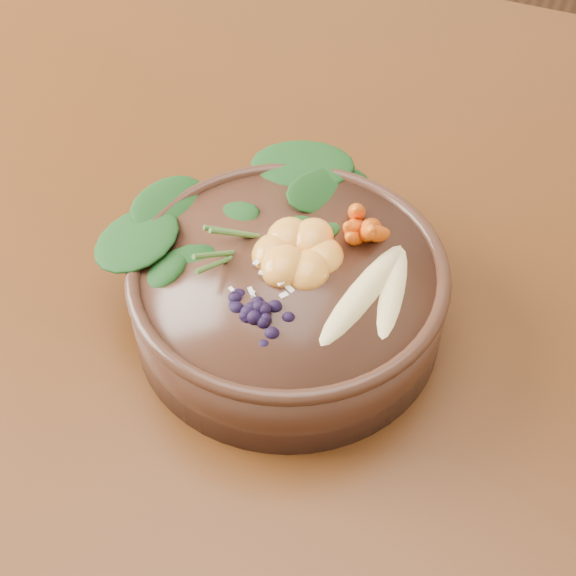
{
  "coord_description": "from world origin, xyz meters",
  "views": [
    {
      "loc": [
        0.27,
        -0.53,
        1.26
      ],
      "look_at": [
        0.1,
        -0.15,
        0.79
      ],
      "focal_mm": 50.0,
      "sensor_mm": 36.0,
      "label": 1
    }
  ],
  "objects_px": {
    "banana_halves": "(379,281)",
    "blueberry_pile": "(263,300)",
    "stoneware_bowl": "(288,296)",
    "kale_heap": "(269,195)",
    "dining_table": "(252,252)",
    "carrot_cluster": "(375,196)",
    "mandarin_cluster": "(298,243)"
  },
  "relations": [
    {
      "from": "kale_heap",
      "to": "banana_halves",
      "type": "distance_m",
      "value": 0.12
    },
    {
      "from": "dining_table",
      "to": "mandarin_cluster",
      "type": "height_order",
      "value": "mandarin_cluster"
    },
    {
      "from": "kale_heap",
      "to": "mandarin_cluster",
      "type": "xyz_separation_m",
      "value": [
        0.04,
        -0.04,
        -0.01
      ]
    },
    {
      "from": "banana_halves",
      "to": "stoneware_bowl",
      "type": "bearing_deg",
      "value": -177.26
    },
    {
      "from": "stoneware_bowl",
      "to": "mandarin_cluster",
      "type": "distance_m",
      "value": 0.05
    },
    {
      "from": "mandarin_cluster",
      "to": "blueberry_pile",
      "type": "bearing_deg",
      "value": -89.91
    },
    {
      "from": "dining_table",
      "to": "blueberry_pile",
      "type": "height_order",
      "value": "blueberry_pile"
    },
    {
      "from": "carrot_cluster",
      "to": "blueberry_pile",
      "type": "xyz_separation_m",
      "value": [
        -0.04,
        -0.12,
        -0.02
      ]
    },
    {
      "from": "dining_table",
      "to": "stoneware_bowl",
      "type": "bearing_deg",
      "value": -54.93
    },
    {
      "from": "kale_heap",
      "to": "blueberry_pile",
      "type": "relative_size",
      "value": 1.42
    },
    {
      "from": "kale_heap",
      "to": "banana_halves",
      "type": "height_order",
      "value": "kale_heap"
    },
    {
      "from": "dining_table",
      "to": "kale_heap",
      "type": "height_order",
      "value": "kale_heap"
    },
    {
      "from": "kale_heap",
      "to": "stoneware_bowl",
      "type": "bearing_deg",
      "value": -53.78
    },
    {
      "from": "banana_halves",
      "to": "blueberry_pile",
      "type": "relative_size",
      "value": 1.23
    },
    {
      "from": "kale_heap",
      "to": "blueberry_pile",
      "type": "xyz_separation_m",
      "value": [
        0.04,
        -0.1,
        -0.0
      ]
    },
    {
      "from": "dining_table",
      "to": "banana_halves",
      "type": "bearing_deg",
      "value": -39.61
    },
    {
      "from": "stoneware_bowl",
      "to": "banana_halves",
      "type": "bearing_deg",
      "value": 2.1
    },
    {
      "from": "dining_table",
      "to": "carrot_cluster",
      "type": "height_order",
      "value": "carrot_cluster"
    },
    {
      "from": "stoneware_bowl",
      "to": "kale_heap",
      "type": "distance_m",
      "value": 0.08
    },
    {
      "from": "dining_table",
      "to": "banana_halves",
      "type": "xyz_separation_m",
      "value": [
        0.17,
        -0.14,
        0.17
      ]
    },
    {
      "from": "kale_heap",
      "to": "carrot_cluster",
      "type": "height_order",
      "value": "carrot_cluster"
    },
    {
      "from": "carrot_cluster",
      "to": "blueberry_pile",
      "type": "distance_m",
      "value": 0.13
    },
    {
      "from": "mandarin_cluster",
      "to": "blueberry_pile",
      "type": "xyz_separation_m",
      "value": [
        0.0,
        -0.07,
        0.0
      ]
    },
    {
      "from": "dining_table",
      "to": "blueberry_pile",
      "type": "distance_m",
      "value": 0.28
    },
    {
      "from": "kale_heap",
      "to": "blueberry_pile",
      "type": "bearing_deg",
      "value": -68.85
    },
    {
      "from": "carrot_cluster",
      "to": "blueberry_pile",
      "type": "relative_size",
      "value": 0.6
    },
    {
      "from": "blueberry_pile",
      "to": "carrot_cluster",
      "type": "bearing_deg",
      "value": 69.8
    },
    {
      "from": "dining_table",
      "to": "carrot_cluster",
      "type": "bearing_deg",
      "value": -28.64
    },
    {
      "from": "carrot_cluster",
      "to": "banana_halves",
      "type": "height_order",
      "value": "carrot_cluster"
    },
    {
      "from": "dining_table",
      "to": "kale_heap",
      "type": "distance_m",
      "value": 0.21
    },
    {
      "from": "dining_table",
      "to": "kale_heap",
      "type": "relative_size",
      "value": 9.9
    },
    {
      "from": "stoneware_bowl",
      "to": "kale_heap",
      "type": "xyz_separation_m",
      "value": [
        -0.04,
        0.05,
        0.05
      ]
    }
  ]
}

